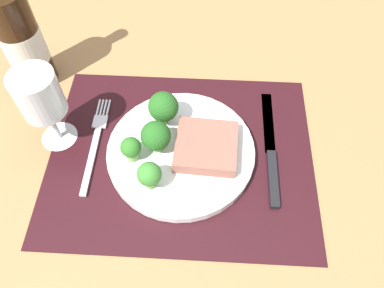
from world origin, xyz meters
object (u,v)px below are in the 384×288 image
object	(u,v)px
plate	(181,152)
knife	(271,155)
wine_glass	(40,98)
wine_bottle	(21,38)
steak	(206,144)
fork	(95,143)

from	to	relation	value
plate	knife	distance (cm)	14.81
plate	wine_glass	xyz separation A→B (cm)	(-20.93, 2.59, 9.11)
plate	wine_glass	world-z (taller)	wine_glass
knife	wine_bottle	xyz separation A→B (cm)	(-42.92, 15.33, 9.19)
steak	fork	size ratio (longest dim) A/B	0.50
plate	wine_glass	bearing A→B (deg)	172.96
plate	wine_glass	size ratio (longest dim) A/B	1.62
knife	wine_bottle	distance (cm)	46.50
knife	wine_glass	world-z (taller)	wine_glass
plate	fork	bearing A→B (deg)	174.41
steak	knife	size ratio (longest dim) A/B	0.42
plate	wine_glass	distance (cm)	22.97
wine_bottle	knife	bearing A→B (deg)	-19.66
steak	wine_bottle	xyz separation A→B (cm)	(-32.22, 15.41, 6.75)
steak	wine_glass	xyz separation A→B (cm)	(-25.02, 2.13, 7.17)
fork	wine_glass	bearing A→B (deg)	171.16
wine_bottle	wine_glass	size ratio (longest dim) A/B	1.92
knife	wine_bottle	world-z (taller)	wine_bottle
knife	wine_bottle	bearing A→B (deg)	163.53
fork	wine_bottle	size ratio (longest dim) A/B	0.68
steak	wine_bottle	distance (cm)	36.34
steak	wine_glass	distance (cm)	26.11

